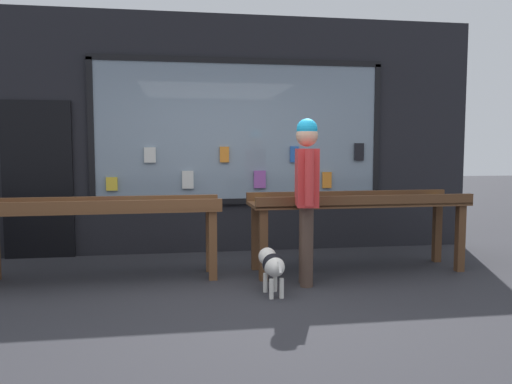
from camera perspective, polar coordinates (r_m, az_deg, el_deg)
name	(u,v)px	position (r m, az deg, el deg)	size (l,w,h in m)	color
ground_plane	(246,299)	(4.97, -1.12, -12.18)	(40.00, 40.00, 0.00)	#2D2D33
shopfront_facade	(222,135)	(7.12, -3.90, 6.47)	(7.28, 0.29, 3.32)	black
display_table_left	(103,215)	(5.77, -17.07, -2.52)	(2.60, 0.63, 0.92)	brown
display_table_right	(357,208)	(6.08, 11.50, -1.81)	(2.61, 0.74, 0.94)	brown
person_browsing	(307,187)	(5.33, 5.79, 0.58)	(0.30, 0.68, 1.78)	#4C382D
small_dog	(272,264)	(5.07, 1.87, -8.26)	(0.24, 0.60, 0.44)	white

